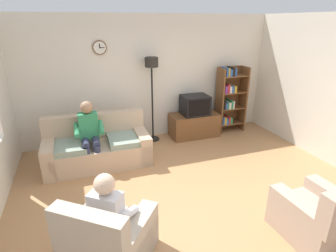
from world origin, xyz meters
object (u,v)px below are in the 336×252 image
Objects in this scene: armchair_near_bookshelf at (319,217)px; couch at (98,148)px; bookshelf at (229,98)px; person_on_couch at (89,132)px; tv at (195,105)px; armchair_near_window at (110,240)px; tv_stand at (194,125)px; floor_lamp at (152,77)px; person_in_left_armchair at (112,212)px.

couch is at bearing 129.87° from armchair_near_bookshelf.
person_on_couch is (-3.31, -0.80, -0.11)m from bookshelf.
armchair_near_window is (-2.37, -2.98, -0.47)m from tv.
tv reaches higher than couch.
bookshelf is (0.93, 0.07, 0.54)m from tv_stand.
armchair_near_window is 2.31m from person_on_couch.
person_in_left_armchair is (-1.34, -3.04, -0.85)m from floor_lamp.
armchair_near_window and armchair_near_bookshelf have the same top height.
person_in_left_armchair is at bearing -91.24° from couch.
tv_stand is at bearing 51.81° from person_in_left_armchair.
person_in_left_armchair reaches higher than armchair_near_bookshelf.
person_on_couch is (-2.38, -0.74, 0.43)m from tv_stand.
floor_lamp is (-0.97, 0.10, 1.18)m from tv_stand.
floor_lamp is 3.43m from person_in_left_armchair.
bookshelf is at bearing 4.17° from tv_stand.
couch reaches higher than tv_stand.
tv_stand is at bearing 51.81° from armchair_near_window.
armchair_near_window is at bearing -89.66° from person_on_couch.
person_in_left_armchair is (-2.31, -2.94, 0.33)m from tv_stand.
person_on_couch is at bearing 132.37° from armchair_near_bookshelf.
armchair_near_bookshelf is (0.12, -3.48, 0.02)m from tv_stand.
floor_lamp is at bearing 30.63° from person_on_couch.
person_on_couch is (-2.38, -0.71, -0.06)m from tv.
bookshelf reaches higher than tv.
person_on_couch reaches higher than armchair_near_bookshelf.
floor_lamp is 2.04× the size of armchair_near_bookshelf.
person_on_couch reaches higher than person_in_left_armchair.
bookshelf is at bearing 42.99° from armchair_near_window.
armchair_near_window is 1.31× the size of armchair_near_bookshelf.
bookshelf is 0.85× the size of floor_lamp.
floor_lamp is at bearing 179.07° from bookshelf.
armchair_near_bookshelf reaches higher than tv_stand.
bookshelf is 1.40× the size of person_in_left_armchair.
floor_lamp reaches higher than tv.
armchair_near_window is at bearing -92.53° from couch.
tv_stand is 1.53m from floor_lamp.
tv_stand is 0.49m from tv.
bookshelf is at bearing 13.64° from person_on_couch.
person_on_couch is at bearing -163.35° from tv.
person_in_left_armchair is (-2.43, 0.54, 0.32)m from armchair_near_bookshelf.
person_on_couch is at bearing 90.34° from armchair_near_window.
couch is 3.71m from armchair_near_bookshelf.
floor_lamp is (1.29, 0.73, 1.14)m from couch.
tv reaches higher than armchair_near_window.
floor_lamp is 3.60m from armchair_near_window.
tv_stand is 0.93× the size of armchair_near_window.
armchair_near_bookshelf is (-0.82, -3.54, -0.52)m from bookshelf.
armchair_near_bookshelf is at bearing -47.63° from person_on_couch.
couch is 3.18× the size of tv.
armchair_near_bookshelf is (1.09, -3.57, -1.16)m from floor_lamp.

